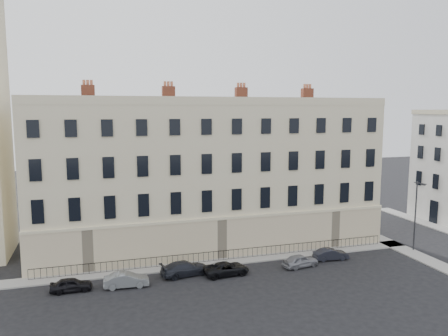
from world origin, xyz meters
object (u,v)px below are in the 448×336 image
at_px(car_c, 185,268).
at_px(streetlamp, 416,213).
at_px(car_b, 126,280).
at_px(car_f, 331,254).
at_px(car_d, 226,269).
at_px(car_e, 300,261).
at_px(car_a, 71,285).

bearing_deg(car_c, streetlamp, -100.84).
height_order(car_b, car_f, car_b).
height_order(car_d, car_e, car_e).
bearing_deg(car_f, car_e, 107.56).
distance_m(car_d, streetlamp, 20.84).
height_order(car_c, streetlamp, streetlamp).
bearing_deg(car_a, car_f, -88.35).
height_order(car_a, car_b, car_b).
relative_size(car_a, car_e, 0.94).
bearing_deg(car_f, car_b, 96.95).
bearing_deg(car_a, car_e, -90.62).
xyz_separation_m(car_c, car_d, (3.55, -0.95, -0.07)).
distance_m(car_d, car_f, 10.97).
height_order(car_e, streetlamp, streetlamp).
relative_size(car_d, streetlamp, 0.56).
xyz_separation_m(car_d, car_e, (7.19, -0.11, 0.03)).
bearing_deg(car_a, car_b, -94.71).
distance_m(car_c, streetlamp, 24.33).
xyz_separation_m(car_e, streetlamp, (13.35, 0.69, 3.48)).
height_order(car_e, car_f, car_e).
relative_size(car_b, car_e, 1.05).
bearing_deg(car_a, car_c, -85.28).
relative_size(car_c, car_f, 1.29).
xyz_separation_m(car_a, car_d, (13.06, -0.21, 0.01)).
bearing_deg(car_a, streetlamp, -89.08).
xyz_separation_m(car_f, streetlamp, (9.60, -0.20, 3.51)).
height_order(car_b, car_d, car_b).
height_order(car_d, streetlamp, streetlamp).
bearing_deg(streetlamp, car_b, 165.69).
height_order(car_a, car_d, car_d).
xyz_separation_m(car_a, car_f, (24.00, 0.57, -0.00)).
height_order(car_b, car_e, car_b).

